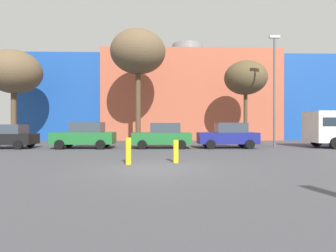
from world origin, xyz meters
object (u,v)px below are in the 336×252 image
Objects in this scene: parked_car_0 at (7,136)px; parked_car_2 at (163,136)px; bare_tree_1 at (246,78)px; bare_tree_2 at (138,53)px; parked_car_1 at (85,135)px; bollard_yellow_0 at (176,151)px; street_lamp at (274,84)px; bare_tree_0 at (14,72)px; bollard_yellow_1 at (128,151)px; parked_car_3 at (228,135)px.

parked_car_2 is (11.27, 0.00, 0.05)m from parked_car_0.
bare_tree_2 reaches higher than bare_tree_1.
parked_car_1 is 0.58× the size of bare_tree_1.
parked_car_0 is at bearing -165.30° from bare_tree_1.
street_lamp is at bearing 45.69° from bollard_yellow_0.
parked_car_1 is 9.36m from bare_tree_2.
bare_tree_2 reaches higher than bare_tree_0.
street_lamp is at bearing -177.60° from parked_car_1.
bollard_yellow_0 is at bearing -42.19° from bare_tree_0.
bare_tree_2 is at bearing -64.66° from parked_car_2.
parked_car_3 is at bearing 51.81° from bollard_yellow_1.
bare_tree_0 is (-2.50, 5.41, 5.71)m from parked_car_0.
parked_car_0 is 0.39× the size of bare_tree_2.
parked_car_0 is 11.27m from parked_car_2.
parked_car_2 is 0.41× the size of bare_tree_2.
parked_car_3 is at bearing -180.00° from parked_car_0.
bare_tree_2 is (9.05, 4.68, 7.41)m from parked_car_0.
bollard_yellow_1 is at bearing -125.27° from bare_tree_1.
street_lamp is at bearing -170.91° from parked_car_3.
parked_car_2 is 0.99× the size of parked_car_3.
bare_tree_0 is 21.50m from bare_tree_1.
parked_car_3 is 0.42× the size of bare_tree_2.
bollard_yellow_1 is at bearing -47.71° from bare_tree_0.
bollard_yellow_1 is at bearing 79.39° from parked_car_2.
parked_car_1 is 9.09m from bollard_yellow_1.
bare_tree_0 is at bearing 132.29° from bollard_yellow_1.
parked_car_3 is at bearing -180.00° from parked_car_1.
bollard_yellow_1 is (4.17, -8.07, -0.37)m from parked_car_1.
bollard_yellow_0 is at bearing -119.64° from bare_tree_1.
parked_car_2 is at bearing 94.28° from bollard_yellow_0.
bare_tree_0 is 8.48× the size of bollard_yellow_0.
parked_car_0 is at bearing -152.65° from bare_tree_2.
bare_tree_0 is 19.18m from bollard_yellow_1.
street_lamp is at bearing -12.16° from bare_tree_0.
bollard_yellow_0 is (11.84, -7.59, -0.36)m from parked_car_0.
bollard_yellow_0 is 0.88× the size of bollard_yellow_1.
bollard_yellow_1 is 0.13× the size of street_lamp.
bare_tree_1 is 10.19m from bare_tree_2.
parked_car_3 is at bearing 60.64° from bollard_yellow_0.
bare_tree_2 is at bearing 93.17° from bollard_yellow_1.
bare_tree_2 reaches higher than street_lamp.
parked_car_2 reaches higher than parked_car_0.
parked_car_1 reaches higher than parked_car_0.
parked_car_3 is at bearing -16.21° from bare_tree_0.
bare_tree_0 reaches higher than parked_car_3.
street_lamp is (10.07, 8.66, 4.23)m from bollard_yellow_1.
bare_tree_2 is at bearing -126.45° from parked_car_1.
bollard_yellow_1 is at bearing 117.31° from parked_car_1.
bare_tree_2 is (3.46, 4.68, 7.32)m from parked_car_1.
street_lamp is at bearing -20.77° from bare_tree_2.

